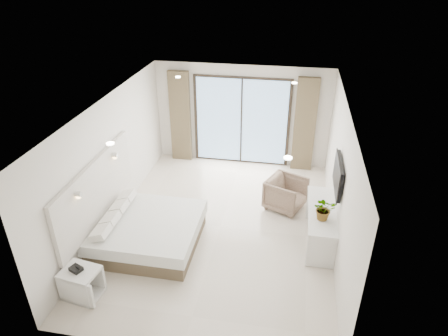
# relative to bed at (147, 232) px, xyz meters

# --- Properties ---
(ground) EXTENTS (6.20, 6.20, 0.00)m
(ground) POSITION_rel_bed_xyz_m (1.32, 0.80, -0.29)
(ground) COLOR beige
(ground) RESTS_ON ground
(room_shell) EXTENTS (4.62, 6.22, 2.72)m
(room_shell) POSITION_rel_bed_xyz_m (1.12, 1.46, 1.29)
(room_shell) COLOR silver
(room_shell) RESTS_ON ground
(bed) EXTENTS (1.99, 1.89, 0.69)m
(bed) POSITION_rel_bed_xyz_m (0.00, 0.00, 0.00)
(bed) COLOR brown
(bed) RESTS_ON ground
(nightstand) EXTENTS (0.66, 0.57, 0.54)m
(nightstand) POSITION_rel_bed_xyz_m (-0.61, -1.50, -0.02)
(nightstand) COLOR white
(nightstand) RESTS_ON ground
(phone) EXTENTS (0.24, 0.22, 0.07)m
(phone) POSITION_rel_bed_xyz_m (-0.66, -1.50, 0.29)
(phone) COLOR black
(phone) RESTS_ON nightstand
(console_desk) EXTENTS (0.54, 1.72, 0.77)m
(console_desk) POSITION_rel_bed_xyz_m (3.36, 0.69, 0.28)
(console_desk) COLOR white
(console_desk) RESTS_ON ground
(plant) EXTENTS (0.45, 0.49, 0.35)m
(plant) POSITION_rel_bed_xyz_m (3.36, 0.38, 0.65)
(plant) COLOR #33662D
(plant) RESTS_ON console_desk
(armchair) EXTENTS (0.99, 1.01, 0.81)m
(armchair) POSITION_rel_bed_xyz_m (2.64, 1.79, 0.11)
(armchair) COLOR #92775F
(armchair) RESTS_ON ground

